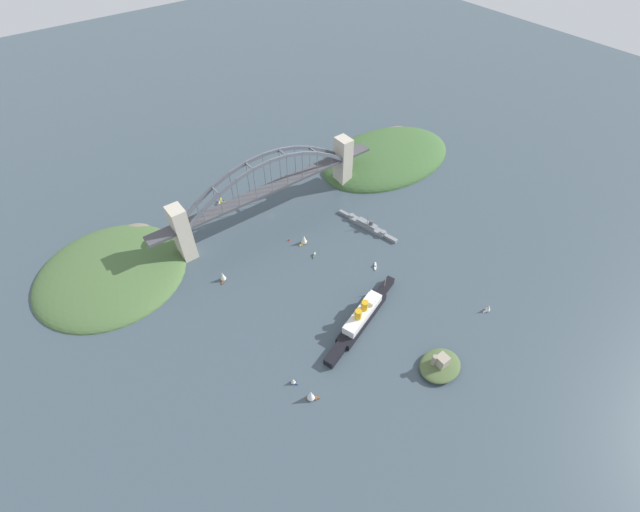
# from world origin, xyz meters

# --- Properties ---
(ground_plane) EXTENTS (1400.00, 1400.00, 0.00)m
(ground_plane) POSITION_xyz_m (0.00, 0.00, 0.00)
(ground_plane) COLOR #3D4C56
(harbor_arch_bridge) EXTENTS (241.27, 16.88, 69.13)m
(harbor_arch_bridge) POSITION_xyz_m (-0.00, 0.00, 30.63)
(harbor_arch_bridge) COLOR beige
(harbor_arch_bridge) RESTS_ON ground
(headland_west_shore) EXTENTS (167.45, 109.94, 30.49)m
(headland_west_shore) POSITION_xyz_m (-163.17, -7.91, 0.00)
(headland_west_shore) COLOR #3D6033
(headland_west_shore) RESTS_ON ground
(headland_east_shore) EXTENTS (129.41, 126.26, 20.84)m
(headland_east_shore) POSITION_xyz_m (153.14, -21.19, 0.00)
(headland_east_shore) COLOR #476638
(headland_east_shore) RESTS_ON ground
(ocean_liner) EXTENTS (95.56, 38.69, 21.63)m
(ocean_liner) POSITION_xyz_m (12.39, 151.05, 6.22)
(ocean_liner) COLOR black
(ocean_liner) RESTS_ON ground
(naval_cruiser) EXTENTS (18.32, 67.09, 15.91)m
(naval_cruiser) POSITION_xyz_m (-64.99, 70.65, 2.59)
(naval_cruiser) COLOR gray
(naval_cruiser) RESTS_ON ground
(fort_island_mid_harbor) EXTENTS (32.47, 26.67, 15.71)m
(fort_island_mid_harbor) POSITION_xyz_m (-5.80, 216.48, 3.94)
(fort_island_mid_harbor) COLOR #4C6038
(fort_island_mid_harbor) RESTS_ON ground
(seaplane_taxiing_near_bridge) EXTENTS (8.78, 9.61, 4.83)m
(seaplane_taxiing_near_bridge) POSITION_xyz_m (31.74, -47.28, 1.90)
(seaplane_taxiing_near_bridge) COLOR #B7B7B2
(seaplane_taxiing_near_bridge) RESTS_ON ground
(small_boat_0) EXTENTS (9.04, 7.58, 11.20)m
(small_boat_0) POSITION_xyz_m (82.72, 179.16, 5.15)
(small_boat_0) COLOR brown
(small_boat_0) RESTS_ON ground
(small_boat_1) EXTENTS (7.27, 4.51, 7.73)m
(small_boat_1) POSITION_xyz_m (-76.22, 204.79, 3.60)
(small_boat_1) COLOR silver
(small_boat_1) RESTS_ON ground
(small_boat_2) EXTENTS (7.22, 5.39, 2.24)m
(small_boat_2) POSITION_xyz_m (-1.24, 69.89, 0.79)
(small_boat_2) COLOR #2D6B3D
(small_boat_2) RESTS_ON ground
(small_boat_3) EXTENTS (4.51, 5.68, 5.78)m
(small_boat_3) POSITION_xyz_m (85.85, 162.19, 2.76)
(small_boat_3) COLOR #234C8C
(small_boat_3) RESTS_ON ground
(small_boat_4) EXTENTS (7.33, 7.77, 2.34)m
(small_boat_4) POSITION_xyz_m (-36.04, 113.94, 0.82)
(small_boat_4) COLOR silver
(small_boat_4) RESTS_ON ground
(small_boat_5) EXTENTS (9.69, 6.01, 10.76)m
(small_boat_5) POSITION_xyz_m (-2.88, 51.22, 4.99)
(small_boat_5) COLOR gold
(small_boat_5) RESTS_ON ground
(small_boat_6) EXTENTS (7.55, 7.73, 10.20)m
(small_boat_6) POSITION_xyz_m (79.29, 46.21, 4.78)
(small_boat_6) COLOR brown
(small_boat_6) RESTS_ON ground
(channel_marker_buoy) EXTENTS (2.20, 2.20, 2.75)m
(channel_marker_buoy) POSITION_xyz_m (6.12, 39.77, 1.12)
(channel_marker_buoy) COLOR red
(channel_marker_buoy) RESTS_ON ground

